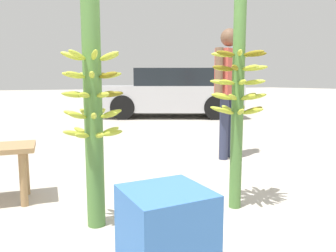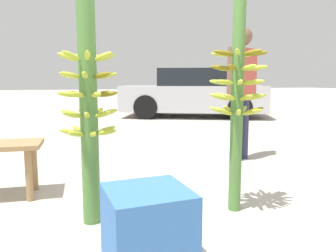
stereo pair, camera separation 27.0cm
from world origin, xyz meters
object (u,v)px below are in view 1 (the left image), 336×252
object	(u,v)px
vendor_person	(228,82)
parked_car	(171,93)
produce_crate	(166,229)
banana_stalk_center	(238,96)
banana_stalk_left	(93,105)

from	to	relation	value
vendor_person	parked_car	distance (m)	5.30
vendor_person	produce_crate	xyz separation A→B (m)	(-1.89, -1.95, -0.79)
vendor_person	banana_stalk_center	bearing A→B (deg)	28.99
banana_stalk_left	banana_stalk_center	size ratio (longest dim) A/B	0.99
vendor_person	produce_crate	bearing A→B (deg)	19.84
produce_crate	banana_stalk_center	bearing A→B (deg)	30.27
banana_stalk_center	vendor_person	bearing A→B (deg)	55.07
banana_stalk_left	banana_stalk_center	bearing A→B (deg)	-9.29
produce_crate	banana_stalk_left	bearing A→B (deg)	106.24
banana_stalk_center	parked_car	distance (m)	6.99
vendor_person	produce_crate	world-z (taller)	vendor_person
banana_stalk_center	vendor_person	xyz separation A→B (m)	(1.00, 1.43, 0.11)
banana_stalk_center	produce_crate	distance (m)	1.23
banana_stalk_center	produce_crate	xyz separation A→B (m)	(-0.89, -0.52, -0.68)
vendor_person	produce_crate	size ratio (longest dim) A/B	3.83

